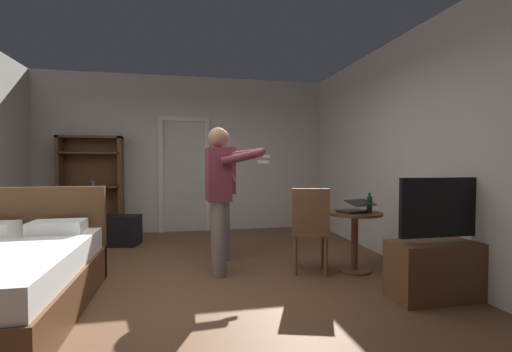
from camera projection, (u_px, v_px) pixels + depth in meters
name	position (u px, v px, depth m)	size (l,w,h in m)	color
ground_plane	(191.00, 286.00, 3.70)	(6.70, 6.70, 0.00)	brown
wall_back	(186.00, 154.00, 6.69)	(5.49, 0.12, 2.88)	beige
wall_right	(421.00, 149.00, 4.20)	(0.12, 6.33, 2.88)	beige
doorway_frame	(184.00, 166.00, 6.61)	(0.93, 0.08, 2.13)	white
bookshelf	(92.00, 182.00, 6.15)	(1.03, 0.32, 1.74)	brown
tv_flatscreen	(444.00, 262.00, 3.35)	(1.03, 0.40, 1.14)	brown
side_table	(355.00, 231.00, 4.18)	(0.63, 0.63, 0.70)	brown
laptop	(355.00, 208.00, 4.13)	(0.41, 0.41, 0.15)	black
bottle_on_table	(369.00, 204.00, 4.12)	(0.06, 0.06, 0.23)	#193920
wooden_chair	(310.00, 226.00, 4.10)	(0.52, 0.52, 0.99)	brown
person_blue_shirt	(219.00, 190.00, 4.10)	(0.67, 0.55, 1.68)	gray
person_striped_shirt	(221.00, 182.00, 4.79)	(0.83, 0.64, 1.73)	slate
suitcase_dark	(119.00, 230.00, 5.53)	(0.61, 0.39, 0.46)	black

